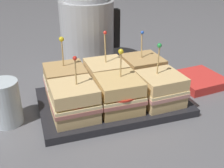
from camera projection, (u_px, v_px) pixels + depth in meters
The scene contains 11 objects.
ground_plane at pixel (112, 105), 0.71m from camera, with size 6.00×6.00×0.00m, color slate.
serving_platter at pixel (112, 102), 0.70m from camera, with size 0.35×0.23×0.02m.
sandwich_front_left at pixel (74, 101), 0.61m from camera, with size 0.10×0.10×0.14m.
sandwich_front_center at pixel (118, 94), 0.64m from camera, with size 0.10×0.10×0.14m.
sandwich_front_right at pixel (160, 89), 0.66m from camera, with size 0.11×0.11×0.15m.
sandwich_back_left at pixel (66, 82), 0.69m from camera, with size 0.10×0.10×0.15m.
sandwich_back_center at pixel (106, 76), 0.72m from camera, with size 0.10×0.10×0.16m.
sandwich_back_right at pixel (142, 71), 0.75m from camera, with size 0.11×0.11×0.15m.
kettle_steel at pixel (88, 33), 0.89m from camera, with size 0.19×0.17×0.24m.
drinking_glass at pixel (5, 103), 0.61m from camera, with size 0.07×0.07×0.10m.
napkin_stack at pixel (198, 80), 0.81m from camera, with size 0.14×0.14×0.02m.
Camera 1 is at (-0.19, -0.58, 0.36)m, focal length 45.00 mm.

